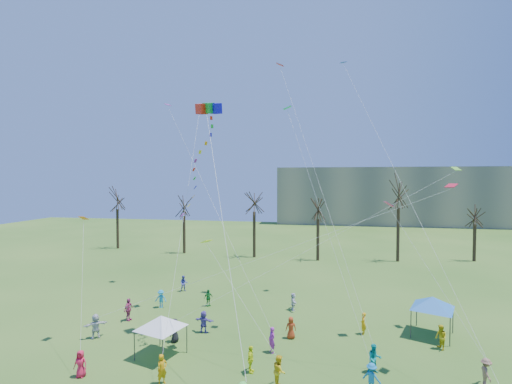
% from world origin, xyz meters
% --- Properties ---
extents(distant_building, '(60.00, 14.00, 15.00)m').
position_xyz_m(distant_building, '(22.00, 82.00, 7.50)').
color(distant_building, gray).
rests_on(distant_building, ground).
extents(bare_tree_row, '(69.36, 8.69, 12.24)m').
position_xyz_m(bare_tree_row, '(1.11, 36.03, 7.48)').
color(bare_tree_row, black).
rests_on(bare_tree_row, ground).
extents(big_box_kite, '(3.57, 5.68, 17.82)m').
position_xyz_m(big_box_kite, '(-5.05, 6.16, 12.67)').
color(big_box_kite, red).
rests_on(big_box_kite, ground).
extents(canopy_tent_white, '(3.53, 3.53, 2.76)m').
position_xyz_m(canopy_tent_white, '(-7.14, 3.77, 2.34)').
color(canopy_tent_white, '#3F3F44').
rests_on(canopy_tent_white, ground).
extents(canopy_tent_blue, '(3.66, 3.66, 2.97)m').
position_xyz_m(canopy_tent_blue, '(11.66, 10.45, 2.52)').
color(canopy_tent_blue, '#3F3F44').
rests_on(canopy_tent_blue, ground).
extents(festival_crowd, '(26.95, 17.87, 1.86)m').
position_xyz_m(festival_crowd, '(-1.76, 6.74, 0.85)').
color(festival_crowd, '#E51C41').
rests_on(festival_crowd, ground).
extents(small_kites_aloft, '(28.20, 17.45, 34.42)m').
position_xyz_m(small_kites_aloft, '(-0.26, 10.96, 13.84)').
color(small_kites_aloft, orange).
rests_on(small_kites_aloft, ground).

